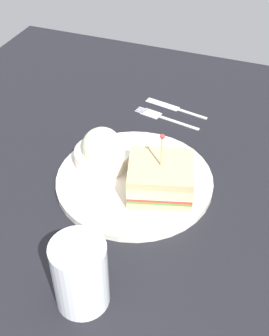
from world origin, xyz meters
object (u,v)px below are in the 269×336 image
coleslaw_bowl (102,151)px  fork (160,116)px  knife (172,107)px  sandwich_half_center (160,178)px  drink_glass (81,278)px  plate (134,180)px

coleslaw_bowl → fork: (-3.95, -17.67, -3.38)cm
knife → sandwich_half_center: bearing=102.7°
sandwich_half_center → drink_glass: sandwich_half_center is taller
coleslaw_bowl → fork: 18.41cm
plate → drink_glass: bearing=94.2°
knife → drink_glass: bearing=93.1°
sandwich_half_center → fork: bearing=-71.6°
fork → knife: size_ratio=1.02×
sandwich_half_center → knife: 25.38cm
plate → sandwich_half_center: (-4.67, 1.41, 3.14)cm
coleslaw_bowl → fork: coleslaw_bowl is taller
plate → knife: 23.13cm
drink_glass → fork: 41.70cm
plate → knife: (0.84, -23.11, -0.40)cm
coleslaw_bowl → fork: size_ratio=0.68×
sandwich_half_center → plate: bearing=-16.8°
sandwich_half_center → coleslaw_bowl: (10.81, -3.00, -0.16)cm
plate → knife: size_ratio=1.89×
coleslaw_bowl → plate: bearing=165.6°
sandwich_half_center → knife: sandwich_half_center is taller
coleslaw_bowl → knife: bearing=-103.8°
plate → knife: plate is taller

